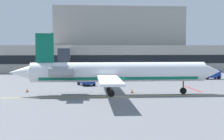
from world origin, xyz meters
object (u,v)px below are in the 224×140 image
at_px(regional_jet, 115,72).
at_px(baggage_tug, 213,75).
at_px(pushback_tractor, 134,75).
at_px(fuel_tank, 149,69).
at_px(belt_loader, 85,80).

distance_m(regional_jet, baggage_tug, 29.75).
relative_size(baggage_tug, pushback_tractor, 1.02).
bearing_deg(baggage_tug, fuel_tank, 139.53).
xyz_separation_m(baggage_tug, belt_loader, (-26.24, -8.15, -0.02)).
distance_m(baggage_tug, pushback_tractor, 16.20).
xyz_separation_m(belt_loader, fuel_tank, (14.94, 17.79, 0.54)).
bearing_deg(regional_jet, fuel_tank, 69.33).
xyz_separation_m(baggage_tug, pushback_tractor, (-16.11, 1.74, 0.02)).
xyz_separation_m(pushback_tractor, belt_loader, (-10.13, -9.88, -0.04)).
bearing_deg(belt_loader, pushback_tractor, 44.28).
bearing_deg(fuel_tank, baggage_tug, -40.47).
relative_size(regional_jet, pushback_tractor, 8.24).
distance_m(regional_jet, belt_loader, 12.27).
height_order(baggage_tug, fuel_tank, fuel_tank).
distance_m(pushback_tractor, fuel_tank, 9.26).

